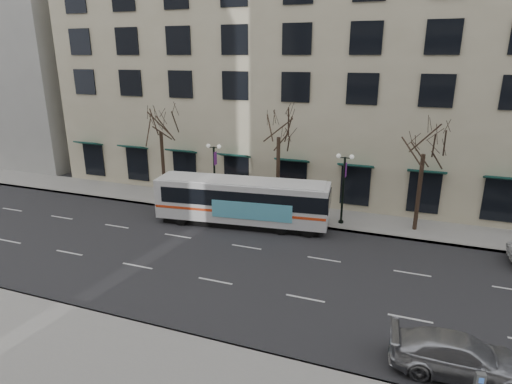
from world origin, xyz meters
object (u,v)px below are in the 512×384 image
at_px(tree_far_left, 160,120).
at_px(city_bus, 243,200).
at_px(lamp_post_right, 343,186).
at_px(silver_car, 460,356).
at_px(lamp_post_left, 215,173).
at_px(tree_far_mid, 279,124).
at_px(tree_far_right, 425,140).
at_px(pay_station, 480,383).

xyz_separation_m(tree_far_left, city_bus, (8.37, -2.99, -4.87)).
bearing_deg(lamp_post_right, silver_car, -63.47).
height_order(city_bus, silver_car, city_bus).
height_order(lamp_post_left, city_bus, lamp_post_left).
bearing_deg(tree_far_left, tree_far_mid, 0.00).
bearing_deg(lamp_post_right, tree_far_mid, 173.17).
relative_size(tree_far_right, city_bus, 0.64).
relative_size(tree_far_left, tree_far_mid, 0.98).
bearing_deg(silver_car, tree_far_right, 3.59).
distance_m(tree_far_mid, tree_far_right, 10.01).
bearing_deg(tree_far_left, lamp_post_left, -6.83).
xyz_separation_m(lamp_post_right, city_bus, (-6.63, -2.39, -1.12)).
bearing_deg(pay_station, tree_far_mid, 119.34).
bearing_deg(tree_far_mid, lamp_post_right, -6.83).
distance_m(tree_far_mid, lamp_post_right, 6.41).
relative_size(lamp_post_right, city_bus, 0.42).
bearing_deg(tree_far_right, silver_car, -82.78).
relative_size(lamp_post_left, lamp_post_right, 1.00).
distance_m(tree_far_left, pay_station, 27.97).
bearing_deg(city_bus, tree_far_right, 7.63).
bearing_deg(tree_far_right, lamp_post_left, -177.71).
xyz_separation_m(tree_far_left, tree_far_mid, (10.00, 0.00, 0.21)).
xyz_separation_m(silver_car, pay_station, (0.39, -1.89, 0.44)).
bearing_deg(tree_far_right, tree_far_left, 180.00).
bearing_deg(lamp_post_right, city_bus, -160.17).
bearing_deg(silver_car, pay_station, -171.92).
height_order(lamp_post_left, pay_station, lamp_post_left).
distance_m(lamp_post_right, pay_station, 17.17).
relative_size(lamp_post_left, silver_car, 1.00).
relative_size(city_bus, pay_station, 8.68).
height_order(tree_far_mid, silver_car, tree_far_mid).
xyz_separation_m(lamp_post_right, silver_car, (6.79, -13.61, -2.18)).
height_order(tree_far_left, tree_far_right, tree_far_left).
relative_size(tree_far_mid, city_bus, 0.68).
relative_size(tree_far_mid, silver_car, 1.63).
height_order(lamp_post_left, lamp_post_right, same).
xyz_separation_m(tree_far_mid, lamp_post_left, (-4.99, -0.60, -3.96)).
distance_m(tree_far_left, silver_car, 26.69).
bearing_deg(lamp_post_right, lamp_post_left, 180.00).
height_order(tree_far_right, lamp_post_right, tree_far_right).
height_order(tree_far_left, pay_station, tree_far_left).
distance_m(tree_far_mid, city_bus, 6.12).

